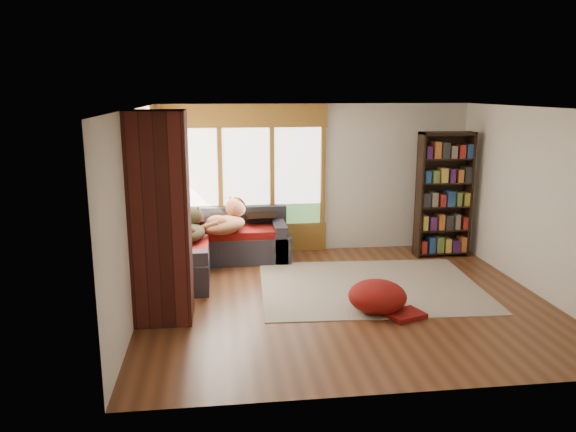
{
  "coord_description": "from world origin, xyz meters",
  "views": [
    {
      "loc": [
        -1.68,
        -7.18,
        2.83
      ],
      "look_at": [
        -0.64,
        1.1,
        0.95
      ],
      "focal_mm": 35.0,
      "sensor_mm": 36.0,
      "label": 1
    }
  ],
  "objects_px": {
    "area_rug": "(370,286)",
    "bookshelf": "(444,195)",
    "brick_chimney": "(161,218)",
    "pouf": "(377,296)",
    "sectional_sofa": "(204,249)",
    "dog_brindle": "(190,229)",
    "dog_tan": "(227,220)"
  },
  "relations": [
    {
      "from": "area_rug",
      "to": "dog_brindle",
      "type": "bearing_deg",
      "value": 162.46
    },
    {
      "from": "pouf",
      "to": "dog_brindle",
      "type": "bearing_deg",
      "value": 144.51
    },
    {
      "from": "brick_chimney",
      "to": "sectional_sofa",
      "type": "xyz_separation_m",
      "value": [
        0.45,
        2.05,
        -1.0
      ]
    },
    {
      "from": "sectional_sofa",
      "to": "area_rug",
      "type": "relative_size",
      "value": 0.69
    },
    {
      "from": "sectional_sofa",
      "to": "dog_brindle",
      "type": "height_order",
      "value": "dog_brindle"
    },
    {
      "from": "dog_tan",
      "to": "bookshelf",
      "type": "bearing_deg",
      "value": -47.47
    },
    {
      "from": "area_rug",
      "to": "dog_tan",
      "type": "height_order",
      "value": "dog_tan"
    },
    {
      "from": "dog_brindle",
      "to": "pouf",
      "type": "bearing_deg",
      "value": -111.46
    },
    {
      "from": "sectional_sofa",
      "to": "dog_brindle",
      "type": "bearing_deg",
      "value": -112.43
    },
    {
      "from": "sectional_sofa",
      "to": "pouf",
      "type": "bearing_deg",
      "value": -43.29
    },
    {
      "from": "brick_chimney",
      "to": "area_rug",
      "type": "distance_m",
      "value": 3.26
    },
    {
      "from": "bookshelf",
      "to": "dog_tan",
      "type": "relative_size",
      "value": 2.22
    },
    {
      "from": "area_rug",
      "to": "brick_chimney",
      "type": "bearing_deg",
      "value": -164.84
    },
    {
      "from": "area_rug",
      "to": "pouf",
      "type": "distance_m",
      "value": 0.97
    },
    {
      "from": "area_rug",
      "to": "sectional_sofa",
      "type": "bearing_deg",
      "value": 152.68
    },
    {
      "from": "brick_chimney",
      "to": "pouf",
      "type": "bearing_deg",
      "value": -3.01
    },
    {
      "from": "sectional_sofa",
      "to": "pouf",
      "type": "xyz_separation_m",
      "value": [
        2.28,
        -2.19,
        -0.09
      ]
    },
    {
      "from": "sectional_sofa",
      "to": "area_rug",
      "type": "bearing_deg",
      "value": -26.77
    },
    {
      "from": "area_rug",
      "to": "pouf",
      "type": "bearing_deg",
      "value": -100.01
    },
    {
      "from": "area_rug",
      "to": "bookshelf",
      "type": "distance_m",
      "value": 2.42
    },
    {
      "from": "dog_tan",
      "to": "dog_brindle",
      "type": "distance_m",
      "value": 0.71
    },
    {
      "from": "brick_chimney",
      "to": "bookshelf",
      "type": "height_order",
      "value": "brick_chimney"
    },
    {
      "from": "pouf",
      "to": "dog_tan",
      "type": "distance_m",
      "value": 2.94
    },
    {
      "from": "sectional_sofa",
      "to": "pouf",
      "type": "relative_size",
      "value": 2.89
    },
    {
      "from": "bookshelf",
      "to": "pouf",
      "type": "bearing_deg",
      "value": -127.73
    },
    {
      "from": "area_rug",
      "to": "dog_brindle",
      "type": "height_order",
      "value": "dog_brindle"
    },
    {
      "from": "sectional_sofa",
      "to": "bookshelf",
      "type": "xyz_separation_m",
      "value": [
        4.09,
        0.15,
        0.77
      ]
    },
    {
      "from": "area_rug",
      "to": "pouf",
      "type": "xyz_separation_m",
      "value": [
        -0.16,
        -0.93,
        0.21
      ]
    },
    {
      "from": "brick_chimney",
      "to": "bookshelf",
      "type": "distance_m",
      "value": 5.05
    },
    {
      "from": "bookshelf",
      "to": "dog_tan",
      "type": "xyz_separation_m",
      "value": [
        -3.7,
        -0.16,
        -0.3
      ]
    },
    {
      "from": "bookshelf",
      "to": "dog_brindle",
      "type": "relative_size",
      "value": 2.51
    },
    {
      "from": "brick_chimney",
      "to": "bookshelf",
      "type": "bearing_deg",
      "value": 25.82
    }
  ]
}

